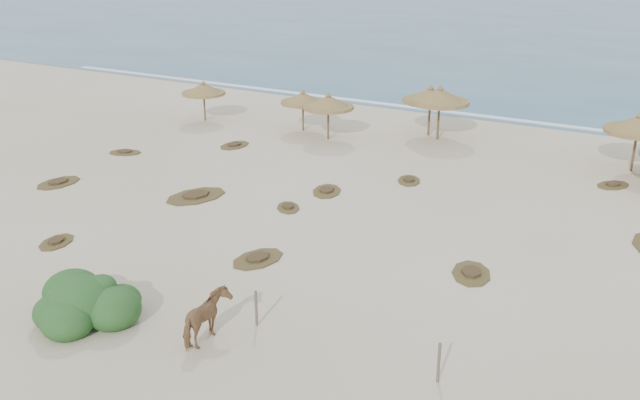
{
  "coord_description": "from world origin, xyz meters",
  "views": [
    {
      "loc": [
        14.4,
        -18.79,
        11.37
      ],
      "look_at": [
        0.99,
        5.0,
        1.01
      ],
      "focal_mm": 40.0,
      "sensor_mm": 36.0,
      "label": 1
    }
  ],
  "objects_px": {
    "bush": "(84,304)",
    "horse": "(206,319)",
    "palapa_1": "(303,99)",
    "palapa_0": "(203,89)"
  },
  "relations": [
    {
      "from": "horse",
      "to": "palapa_0",
      "type": "bearing_deg",
      "value": -57.69
    },
    {
      "from": "palapa_1",
      "to": "bush",
      "type": "height_order",
      "value": "palapa_1"
    },
    {
      "from": "palapa_0",
      "to": "bush",
      "type": "bearing_deg",
      "value": -60.6
    },
    {
      "from": "palapa_0",
      "to": "palapa_1",
      "type": "height_order",
      "value": "palapa_0"
    },
    {
      "from": "bush",
      "to": "palapa_0",
      "type": "bearing_deg",
      "value": 119.4
    },
    {
      "from": "bush",
      "to": "horse",
      "type": "bearing_deg",
      "value": 11.5
    },
    {
      "from": "palapa_1",
      "to": "bush",
      "type": "distance_m",
      "value": 23.35
    },
    {
      "from": "palapa_0",
      "to": "palapa_1",
      "type": "distance_m",
      "value": 6.75
    },
    {
      "from": "palapa_1",
      "to": "bush",
      "type": "xyz_separation_m",
      "value": [
        5.52,
        -22.65,
        -1.41
      ]
    },
    {
      "from": "palapa_1",
      "to": "palapa_0",
      "type": "bearing_deg",
      "value": -171.34
    }
  ]
}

